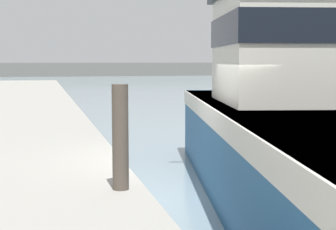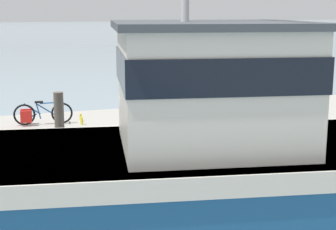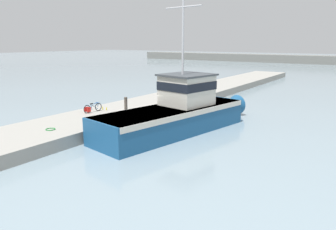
% 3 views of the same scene
% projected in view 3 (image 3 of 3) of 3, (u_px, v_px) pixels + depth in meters
% --- Properties ---
extents(ground_plane, '(320.00, 320.00, 0.00)m').
position_uv_depth(ground_plane, '(160.00, 125.00, 24.63)').
color(ground_plane, gray).
extents(dock_pier, '(5.38, 80.00, 0.78)m').
position_uv_depth(dock_pier, '(121.00, 114.00, 26.66)').
color(dock_pier, gray).
rests_on(dock_pier, ground_plane).
extents(fishing_boat_main, '(5.60, 14.08, 9.81)m').
position_uv_depth(fishing_boat_main, '(179.00, 111.00, 22.69)').
color(fishing_boat_main, navy).
rests_on(fishing_boat_main, ground_plane).
extents(bicycle_touring, '(0.53, 1.71, 0.70)m').
position_uv_depth(bicycle_touring, '(91.00, 108.00, 25.20)').
color(bicycle_touring, black).
rests_on(bicycle_touring, dock_pier).
extents(mooring_post, '(0.23, 0.23, 1.47)m').
position_uv_depth(mooring_post, '(126.00, 107.00, 23.48)').
color(mooring_post, '#51473D').
rests_on(mooring_post, dock_pier).
extents(hose_coil, '(0.60, 0.60, 0.05)m').
position_uv_depth(hose_coil, '(50.00, 129.00, 20.34)').
color(hose_coil, '#197A2D').
rests_on(hose_coil, dock_pier).
extents(water_bottle_on_curb, '(0.07, 0.07, 0.24)m').
position_uv_depth(water_bottle_on_curb, '(103.00, 108.00, 26.31)').
color(water_bottle_on_curb, yellow).
rests_on(water_bottle_on_curb, dock_pier).
extents(water_bottle_by_bike, '(0.07, 0.07, 0.23)m').
position_uv_depth(water_bottle_by_bike, '(106.00, 109.00, 26.02)').
color(water_bottle_by_bike, yellow).
rests_on(water_bottle_by_bike, dock_pier).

